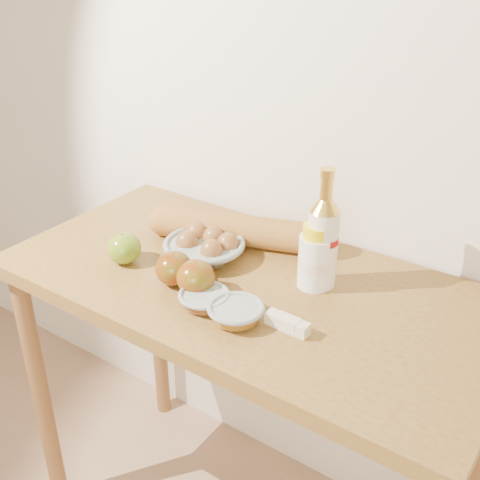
# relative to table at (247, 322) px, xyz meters

# --- Properties ---
(back_wall) EXTENTS (3.50, 0.02, 2.60)m
(back_wall) POSITION_rel_table_xyz_m (0.00, 0.33, 0.52)
(back_wall) COLOR silver
(back_wall) RESTS_ON ground
(table) EXTENTS (1.20, 0.60, 0.90)m
(table) POSITION_rel_table_xyz_m (0.00, 0.00, 0.00)
(table) COLOR olive
(table) RESTS_ON ground
(bourbon_bottle) EXTENTS (0.07, 0.07, 0.29)m
(bourbon_bottle) POSITION_rel_table_xyz_m (0.15, 0.08, 0.24)
(bourbon_bottle) COLOR silver
(bourbon_bottle) RESTS_ON table
(cream_bottle) EXTENTS (0.09, 0.09, 0.16)m
(cream_bottle) POSITION_rel_table_xyz_m (0.14, 0.07, 0.20)
(cream_bottle) COLOR white
(cream_bottle) RESTS_ON table
(egg_bowl) EXTENTS (0.21, 0.21, 0.07)m
(egg_bowl) POSITION_rel_table_xyz_m (-0.15, 0.03, 0.15)
(egg_bowl) COLOR gray
(egg_bowl) RESTS_ON table
(baguette) EXTENTS (0.50, 0.24, 0.08)m
(baguette) POSITION_rel_table_xyz_m (-0.12, 0.14, 0.16)
(baguette) COLOR #B47A37
(baguette) RESTS_ON table
(apple_yellowgreen) EXTENTS (0.09, 0.09, 0.08)m
(apple_yellowgreen) POSITION_rel_table_xyz_m (-0.30, -0.10, 0.16)
(apple_yellowgreen) COLOR olive
(apple_yellowgreen) RESTS_ON table
(apple_redgreen_front) EXTENTS (0.11, 0.11, 0.08)m
(apple_redgreen_front) POSITION_rel_table_xyz_m (-0.13, -0.11, 0.16)
(apple_redgreen_front) COLOR maroon
(apple_redgreen_front) RESTS_ON table
(apple_redgreen_right) EXTENTS (0.10, 0.10, 0.08)m
(apple_redgreen_right) POSITION_rel_table_xyz_m (-0.06, -0.11, 0.16)
(apple_redgreen_right) COLOR #960908
(apple_redgreen_right) RESTS_ON table
(sugar_bowl) EXTENTS (0.14, 0.14, 0.03)m
(sugar_bowl) POSITION_rel_table_xyz_m (-0.02, -0.14, 0.14)
(sugar_bowl) COLOR #8E9B95
(sugar_bowl) RESTS_ON table
(syrup_bowl) EXTENTS (0.14, 0.14, 0.04)m
(syrup_bowl) POSITION_rel_table_xyz_m (0.07, -0.15, 0.14)
(syrup_bowl) COLOR gray
(syrup_bowl) RESTS_ON table
(butter_stick) EXTENTS (0.10, 0.03, 0.03)m
(butter_stick) POSITION_rel_table_xyz_m (0.18, -0.11, 0.14)
(butter_stick) COLOR beige
(butter_stick) RESTS_ON table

